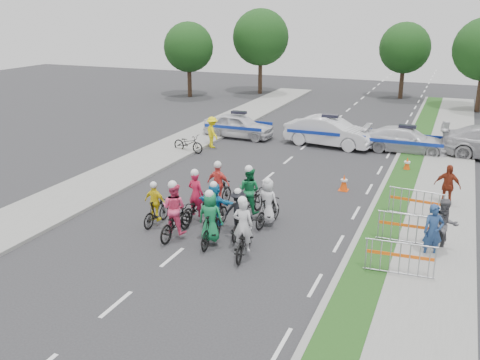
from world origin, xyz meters
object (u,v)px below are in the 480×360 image
at_px(rider_2, 175,216).
at_px(tree_3, 261,37).
at_px(rider_9, 219,190).
at_px(tree_4, 405,48).
at_px(spectator_2, 447,186).
at_px(spectator_0, 433,232).
at_px(rider_0, 243,236).
at_px(police_car_2, 406,140).
at_px(rider_6, 197,203).
at_px(tree_0, 189,47).
at_px(rider_5, 215,209).
at_px(cone_0, 344,183).
at_px(rider_1, 211,223).
at_px(rider_8, 249,197).
at_px(spectator_1, 444,226).
at_px(rider_3, 156,208).
at_px(barrier_0, 400,260).
at_px(rider_7, 268,207).
at_px(police_car_1, 329,132).
at_px(barrier_2, 415,205).
at_px(barrier_1, 408,230).
at_px(marshal_hiviz, 212,132).
at_px(parked_bike, 188,143).
at_px(police_car_0, 239,126).
at_px(cone_1, 407,164).

relative_size(rider_2, tree_3, 0.28).
relative_size(rider_9, tree_4, 0.31).
bearing_deg(spectator_2, spectator_0, -81.66).
bearing_deg(rider_0, police_car_2, -111.51).
bearing_deg(rider_6, tree_0, -54.29).
relative_size(rider_5, spectator_2, 1.04).
xyz_separation_m(police_car_2, cone_0, (-1.73, -7.58, -0.32)).
bearing_deg(rider_1, tree_3, -77.78).
bearing_deg(cone_0, rider_5, -119.77).
height_order(rider_5, rider_8, rider_8).
bearing_deg(spectator_1, cone_0, 107.01).
bearing_deg(rider_3, rider_2, 153.36).
xyz_separation_m(rider_0, spectator_2, (5.69, 7.02, 0.20)).
height_order(spectator_2, barrier_0, spectator_2).
bearing_deg(rider_9, spectator_1, 179.93).
height_order(spectator_2, tree_0, tree_0).
xyz_separation_m(rider_7, police_car_1, (-0.68, 12.14, 0.10)).
xyz_separation_m(barrier_0, barrier_2, (0.00, 4.87, 0.00)).
height_order(barrier_1, cone_0, barrier_1).
xyz_separation_m(police_car_1, barrier_0, (5.49, -14.36, -0.25)).
bearing_deg(police_car_2, marshal_hiviz, 107.95).
distance_m(rider_7, spectator_2, 7.31).
bearing_deg(police_car_2, tree_3, 42.62).
bearing_deg(rider_7, spectator_2, -133.04).
height_order(spectator_1, tree_3, tree_3).
height_order(marshal_hiviz, cone_0, marshal_hiviz).
bearing_deg(barrier_2, spectator_1, -67.94).
distance_m(spectator_1, tree_0, 32.87).
bearing_deg(parked_bike, marshal_hiviz, -19.25).
bearing_deg(rider_8, tree_3, -62.22).
bearing_deg(tree_0, spectator_1, -48.27).
height_order(spectator_2, parked_bike, spectator_2).
bearing_deg(rider_8, police_car_0, -57.52).
relative_size(cone_1, tree_4, 0.11).
distance_m(rider_0, police_car_0, 15.93).
xyz_separation_m(rider_1, tree_4, (2.28, 32.67, 3.44)).
xyz_separation_m(police_car_0, police_car_2, (9.58, 0.37, -0.06)).
xyz_separation_m(rider_5, police_car_0, (-4.52, 13.04, -0.04)).
bearing_deg(police_car_2, tree_4, 8.14).
bearing_deg(barrier_1, tree_3, 119.02).
bearing_deg(rider_9, police_car_0, -65.03).
height_order(police_car_1, spectator_0, spectator_0).
xyz_separation_m(rider_8, tree_3, (-9.96, 27.85, 4.15)).
relative_size(barrier_1, cone_1, 2.86).
bearing_deg(parked_bike, rider_0, -136.11).
bearing_deg(spectator_2, spectator_1, -78.04).
relative_size(marshal_hiviz, barrier_2, 0.86).
height_order(cone_0, tree_3, tree_3).
distance_m(police_car_1, tree_0, 19.84).
bearing_deg(rider_5, cone_0, -114.19).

